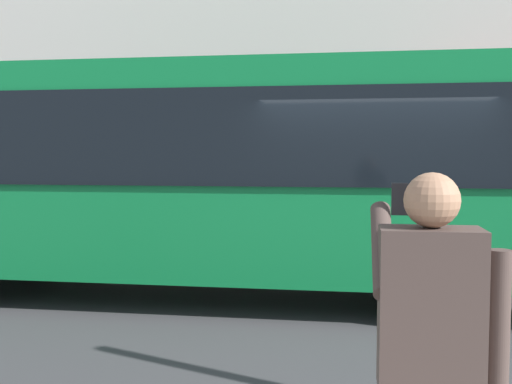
{
  "coord_description": "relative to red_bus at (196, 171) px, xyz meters",
  "views": [
    {
      "loc": [
        0.26,
        7.36,
        1.93
      ],
      "look_at": [
        1.48,
        -0.45,
        1.41
      ],
      "focal_mm": 42.37,
      "sensor_mm": 36.0,
      "label": 1
    }
  ],
  "objects": [
    {
      "name": "ground_plane",
      "position": [
        -2.3,
        0.49,
        -1.68
      ],
      "size": [
        60.0,
        60.0,
        0.0
      ],
      "primitive_type": "plane",
      "color": "#38383A"
    },
    {
      "name": "red_bus",
      "position": [
        0.0,
        0.0,
        0.0
      ],
      "size": [
        9.05,
        2.54,
        3.08
      ],
      "color": "#0F7238",
      "rests_on": "ground_plane"
    },
    {
      "name": "pedestrian_photographer",
      "position": [
        -2.36,
        5.4,
        -0.54
      ],
      "size": [
        0.53,
        0.52,
        1.7
      ],
      "color": "#1E2347",
      "rests_on": "sidewalk_curb"
    }
  ]
}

